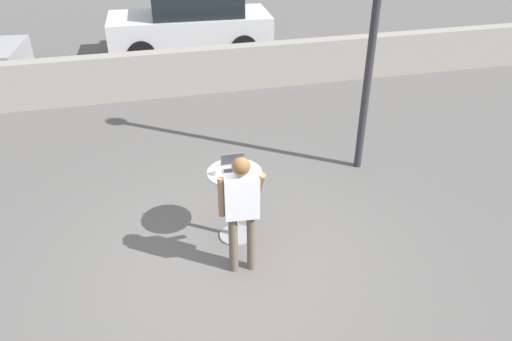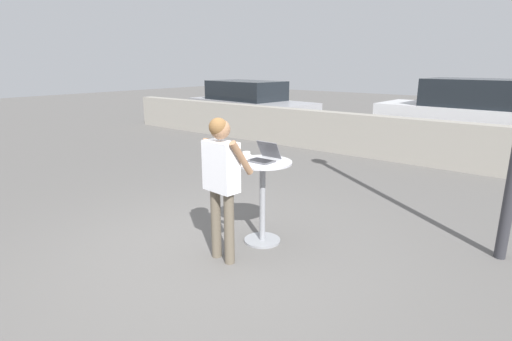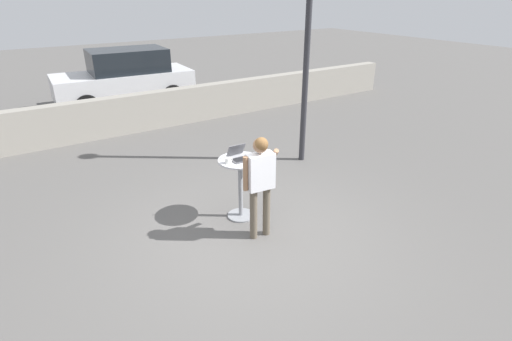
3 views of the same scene
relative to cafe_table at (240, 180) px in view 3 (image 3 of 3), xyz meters
The scene contains 8 objects.
ground_plane 0.92m from the cafe_table, 108.76° to the right, with size 50.00×50.00×0.00m, color #5B5956.
pavement_kerb 5.18m from the cafe_table, 92.26° to the left, with size 17.84×0.35×0.97m.
cafe_table is the anchor object (origin of this frame).
laptop 0.40m from the cafe_table, 88.49° to the left, with size 0.29×0.32×0.22m.
coffee_mug 0.45m from the cafe_table, behind, with size 0.13×0.10×0.09m.
standing_person 0.72m from the cafe_table, 94.87° to the right, with size 0.55×0.33×1.58m.
parked_car_near_street 7.85m from the cafe_table, 86.05° to the left, with size 4.19×2.02×1.73m.
street_lamp 3.52m from the cafe_table, 29.39° to the left, with size 0.32×0.32×4.57m.
Camera 3 is at (-2.68, -4.26, 3.41)m, focal length 28.00 mm.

